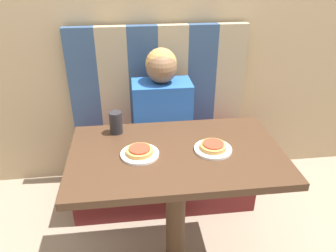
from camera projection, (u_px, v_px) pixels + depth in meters
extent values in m
cube|color=tan|center=(156.00, 0.00, 2.09)|extent=(7.00, 0.05, 2.60)
cube|color=#5B1919|center=(163.00, 169.00, 2.32)|extent=(1.20, 0.54, 0.43)
cube|color=navy|center=(84.00, 82.00, 2.20)|extent=(0.20, 0.06, 0.73)
cube|color=tan|center=(114.00, 81.00, 2.22)|extent=(0.20, 0.06, 0.73)
cube|color=navy|center=(144.00, 80.00, 2.24)|extent=(0.20, 0.06, 0.73)
cube|color=tan|center=(173.00, 79.00, 2.26)|extent=(0.20, 0.06, 0.73)
cube|color=navy|center=(201.00, 77.00, 2.28)|extent=(0.20, 0.06, 0.73)
cube|color=tan|center=(229.00, 76.00, 2.30)|extent=(0.20, 0.06, 0.73)
cube|color=#422B1C|center=(176.00, 155.00, 1.51)|extent=(0.98, 0.60, 0.03)
cylinder|color=#422B1C|center=(175.00, 217.00, 1.69)|extent=(0.10, 0.10, 0.73)
cube|color=#2356B2|center=(162.00, 114.00, 2.11)|extent=(0.37, 0.22, 0.43)
sphere|color=brown|center=(162.00, 68.00, 1.97)|extent=(0.19, 0.19, 0.19)
sphere|color=#AD8447|center=(161.00, 64.00, 1.98)|extent=(0.19, 0.19, 0.19)
cylinder|color=white|center=(140.00, 154.00, 1.47)|extent=(0.17, 0.17, 0.01)
cylinder|color=white|center=(213.00, 149.00, 1.51)|extent=(0.17, 0.17, 0.01)
cylinder|color=#C68E47|center=(140.00, 151.00, 1.46)|extent=(0.12, 0.12, 0.02)
cylinder|color=#B73823|center=(140.00, 149.00, 1.46)|extent=(0.10, 0.10, 0.01)
cylinder|color=#C68E47|center=(213.00, 146.00, 1.50)|extent=(0.12, 0.12, 0.02)
cylinder|color=#B73823|center=(213.00, 144.00, 1.49)|extent=(0.10, 0.10, 0.01)
cylinder|color=#232328|center=(116.00, 123.00, 1.63)|extent=(0.06, 0.06, 0.11)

